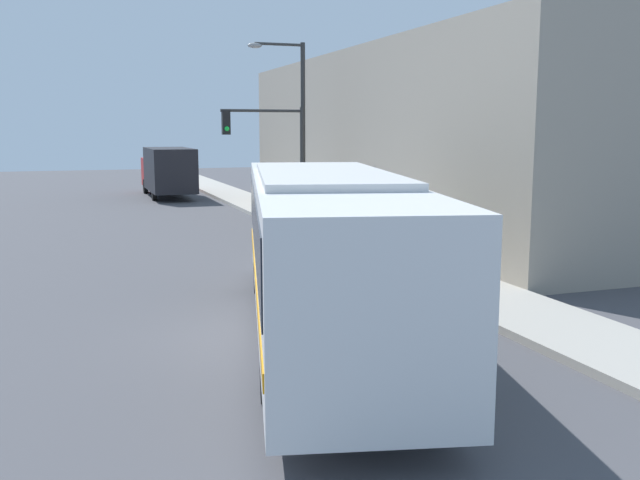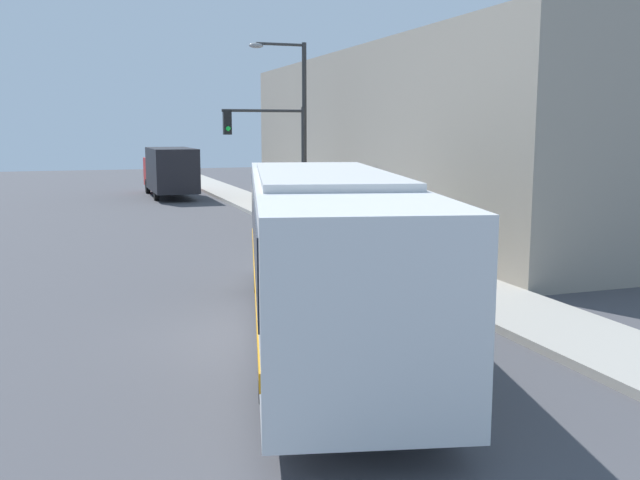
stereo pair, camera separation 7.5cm
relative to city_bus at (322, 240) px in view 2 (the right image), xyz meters
name	(u,v)px [view 2 (the right image)]	position (x,y,z in m)	size (l,w,h in m)	color
ground_plane	(260,335)	(-1.17, 0.35, -1.89)	(120.00, 120.00, 0.00)	#47474C
sidewalk	(272,211)	(4.53, 20.35, -1.80)	(2.42, 70.00, 0.17)	#A8A399
building_facade	(408,140)	(8.74, 14.13, 1.66)	(6.00, 25.57, 7.09)	#9E9384
city_bus	(322,240)	(0.00, 0.00, 0.00)	(5.36, 12.54, 3.24)	white
delivery_truck	(170,170)	(0.91, 30.00, -0.29)	(2.38, 8.14, 2.91)	black
fire_hydrant	(378,247)	(3.93, 6.19, -1.33)	(0.27, 0.36, 0.79)	gold
traffic_light_pole	(274,145)	(2.88, 13.88, 1.53)	(3.28, 0.35, 4.68)	#2D2D2D
parking_meter	(347,223)	(3.93, 8.76, -0.91)	(0.14, 0.14, 1.18)	#2D2D2D
street_lamp	(297,119)	(3.89, 14.06, 2.49)	(2.27, 0.28, 7.14)	#2D2D2D
pedestrian_near_corner	(428,239)	(4.49, 4.17, -0.80)	(0.34, 0.34, 1.78)	#47382D
pedestrian_mid_block	(433,238)	(5.01, 4.81, -0.91)	(0.34, 0.34, 1.61)	slate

